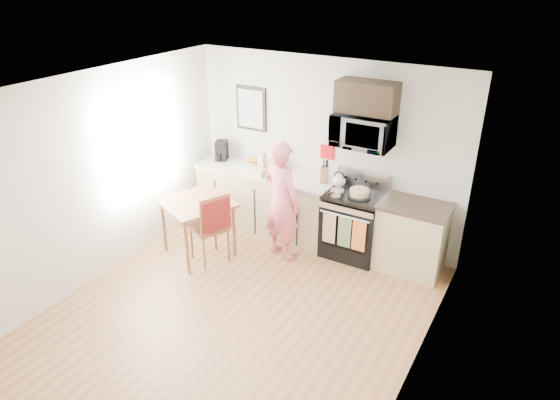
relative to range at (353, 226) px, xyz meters
The scene contains 28 objects.
floor 2.12m from the range, 107.69° to the right, with size 4.60×4.60×0.00m, color #905B37.
back_wall 1.12m from the range, 152.75° to the left, with size 4.00×0.04×2.60m, color beige.
front_wall 4.41m from the range, 98.38° to the right, with size 4.00×0.04×2.60m, color beige.
left_wall 3.40m from the range, 143.09° to the right, with size 0.04×4.60×2.60m, color beige.
right_wall 2.55m from the range, 55.26° to the right, with size 0.04×4.60×2.60m, color beige.
ceiling 3.00m from the range, 107.69° to the right, with size 4.00×4.60×0.04m, color white.
window 3.06m from the range, 155.62° to the right, with size 0.06×1.40×1.50m.
cabinet_left 1.43m from the range, behind, with size 2.10×0.60×0.90m, color tan.
countertop_left 1.51m from the range, behind, with size 2.14×0.64×0.04m, color silver.
cabinet_right 0.80m from the range, ahead, with size 0.84×0.60×0.90m, color tan.
countertop_right 0.93m from the range, ahead, with size 0.88×0.64×0.04m, color black.
range is the anchor object (origin of this frame).
microwave 1.33m from the range, 90.06° to the left, with size 0.76×0.51×0.42m, color #BCBDC2.
upper_cabinet 1.75m from the range, 90.04° to the left, with size 0.76×0.35×0.40m, color black.
wall_art 2.27m from the range, behind, with size 0.50×0.04×0.65m.
wall_trivet 1.09m from the range, 151.92° to the left, with size 0.20×0.02×0.20m, color #A60E14.
person 1.06m from the range, 147.82° to the right, with size 0.61×0.40×1.66m, color #CF3954.
dining_table 2.14m from the range, 149.93° to the right, with size 0.98×0.98×0.80m.
chair 1.91m from the range, 141.33° to the right, with size 0.61×0.58×1.03m.
knife_block 0.81m from the range, 168.74° to the left, with size 0.10×0.14×0.22m, color brown.
utensil_crock 1.43m from the range, behind, with size 0.11×0.11×0.33m.
fruit_bowl 1.84m from the range, behind, with size 0.24×0.24×0.09m.
milk_carton 1.65m from the range, behind, with size 0.10×0.10×0.25m, color #D2B27E.
coffee_maker 2.34m from the range, behind, with size 0.23×0.27×0.30m.
bread_bag 1.58m from the range, behind, with size 0.29×0.14×0.11m, color tan.
cake 0.55m from the range, 42.60° to the right, with size 0.30×0.30×0.10m.
kettle 0.65m from the range, 165.48° to the left, with size 0.18×0.18×0.23m.
pot 0.60m from the range, 132.50° to the right, with size 0.18×0.30×0.09m.
Camera 1 is at (2.77, -3.73, 3.70)m, focal length 32.00 mm.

